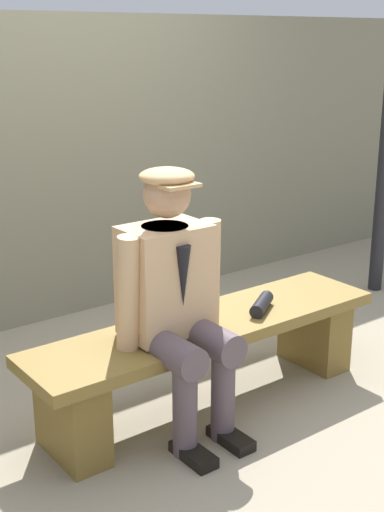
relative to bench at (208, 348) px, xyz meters
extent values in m
plane|color=gray|center=(0.00, 0.00, -0.30)|extent=(30.00, 30.00, 0.00)
cube|color=olive|center=(0.00, 0.00, 0.12)|extent=(1.88, 0.46, 0.06)
cube|color=brown|center=(-0.76, 0.00, -0.11)|extent=(0.19, 0.39, 0.39)
cube|color=brown|center=(0.76, 0.00, -0.11)|extent=(0.19, 0.39, 0.39)
cube|color=tan|center=(0.25, 0.00, 0.41)|extent=(0.39, 0.26, 0.51)
cylinder|color=#1E2338|center=(0.25, 0.00, 0.64)|extent=(0.21, 0.21, 0.06)
cone|color=black|center=(0.25, 0.14, 0.47)|extent=(0.07, 0.07, 0.28)
sphere|color=tan|center=(0.25, 0.02, 0.81)|extent=(0.21, 0.21, 0.21)
ellipsoid|color=tan|center=(0.25, 0.02, 0.89)|extent=(0.24, 0.24, 0.07)
cube|color=tan|center=(0.25, 0.12, 0.87)|extent=(0.17, 0.10, 0.02)
cylinder|color=#584950|center=(0.15, 0.15, 0.16)|extent=(0.15, 0.44, 0.15)
cylinder|color=#584950|center=(0.15, 0.29, -0.07)|extent=(0.11, 0.11, 0.46)
cube|color=black|center=(0.15, 0.35, -0.27)|extent=(0.10, 0.24, 0.05)
cylinder|color=tan|center=(0.03, 0.04, 0.40)|extent=(0.10, 0.11, 0.53)
cylinder|color=#584950|center=(0.36, 0.15, 0.16)|extent=(0.15, 0.44, 0.15)
cylinder|color=#584950|center=(0.36, 0.29, -0.07)|extent=(0.11, 0.11, 0.46)
cube|color=black|center=(0.36, 0.35, -0.27)|extent=(0.10, 0.24, 0.05)
cylinder|color=tan|center=(0.48, 0.04, 0.40)|extent=(0.11, 0.14, 0.54)
cylinder|color=black|center=(-0.29, 0.06, 0.18)|extent=(0.23, 0.18, 0.07)
cube|color=gray|center=(0.00, -1.60, 0.65)|extent=(12.00, 0.24, 1.91)
camera|label=1|loc=(1.96, 2.46, 1.47)|focal=49.18mm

